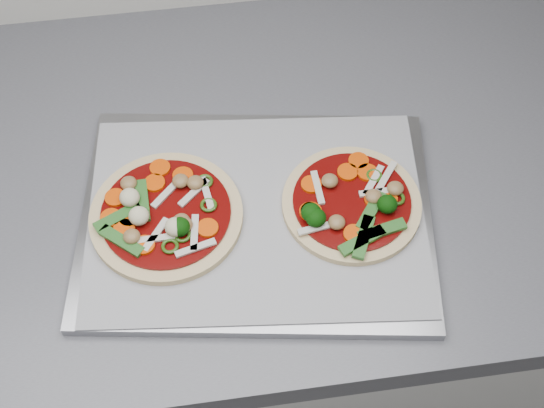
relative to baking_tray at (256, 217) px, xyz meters
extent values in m
cube|color=silver|center=(-0.22, 0.08, -0.48)|extent=(3.60, 0.60, 0.86)
cube|color=#5B5C63|center=(-0.22, 0.08, -0.03)|extent=(3.60, 0.60, 0.04)
cube|color=gray|center=(0.00, 0.00, 0.00)|extent=(0.46, 0.37, 0.01)
cube|color=#929297|center=(0.00, 0.00, 0.01)|extent=(0.43, 0.33, 0.00)
cylinder|color=#D9C283|center=(-0.11, 0.01, 0.01)|extent=(0.22, 0.22, 0.01)
cylinder|color=#5E0D07|center=(-0.11, 0.01, 0.02)|extent=(0.18, 0.18, 0.00)
cylinder|color=red|center=(-0.11, 0.07, 0.02)|extent=(0.03, 0.03, 0.00)
cylinder|color=red|center=(-0.16, 0.03, 0.02)|extent=(0.03, 0.03, 0.00)
cylinder|color=red|center=(-0.13, -0.04, 0.02)|extent=(0.03, 0.03, 0.00)
torus|color=#274A10|center=(-0.09, -0.03, 0.02)|extent=(0.03, 0.03, 0.00)
ellipsoid|color=#BAB58E|center=(-0.14, 0.00, 0.03)|extent=(0.03, 0.03, 0.02)
ellipsoid|color=#BAB58E|center=(-0.15, 0.03, 0.03)|extent=(0.03, 0.03, 0.02)
torus|color=#274A10|center=(-0.06, 0.04, 0.02)|extent=(0.02, 0.02, 0.00)
ellipsoid|color=olive|center=(-0.09, -0.02, 0.03)|extent=(0.02, 0.02, 0.01)
cube|color=beige|center=(-0.07, 0.03, 0.02)|extent=(0.04, 0.04, 0.00)
torus|color=#274A10|center=(-0.09, -0.02, 0.02)|extent=(0.03, 0.03, 0.00)
cube|color=beige|center=(-0.06, 0.03, 0.02)|extent=(0.01, 0.05, 0.00)
cube|color=#2F6A26|center=(-0.16, -0.03, 0.02)|extent=(0.05, 0.05, 0.00)
cylinder|color=red|center=(-0.15, -0.01, 0.02)|extent=(0.03, 0.03, 0.00)
cylinder|color=red|center=(-0.06, -0.02, 0.02)|extent=(0.03, 0.03, 0.00)
cube|color=#2F6A26|center=(-0.16, 0.01, 0.02)|extent=(0.06, 0.04, 0.00)
ellipsoid|color=olive|center=(-0.15, -0.02, 0.03)|extent=(0.03, 0.03, 0.01)
ellipsoid|color=olive|center=(-0.15, 0.05, 0.03)|extent=(0.03, 0.03, 0.01)
ellipsoid|color=olive|center=(-0.09, -0.01, 0.03)|extent=(0.03, 0.03, 0.01)
ellipsoid|color=olive|center=(-0.08, 0.04, 0.03)|extent=(0.03, 0.03, 0.01)
ellipsoid|color=#BAB58E|center=(-0.10, -0.02, 0.03)|extent=(0.03, 0.03, 0.02)
cylinder|color=red|center=(-0.12, 0.05, 0.02)|extent=(0.03, 0.03, 0.00)
cube|color=beige|center=(-0.12, -0.03, 0.02)|extent=(0.05, 0.01, 0.00)
cube|color=beige|center=(-0.08, -0.05, 0.02)|extent=(0.05, 0.02, 0.00)
cube|color=beige|center=(-0.07, -0.03, 0.02)|extent=(0.01, 0.05, 0.00)
cylinder|color=red|center=(-0.17, 0.01, 0.02)|extent=(0.04, 0.04, 0.00)
cube|color=beige|center=(-0.12, -0.02, 0.02)|extent=(0.03, 0.04, 0.00)
torus|color=#274A10|center=(-0.10, -0.04, 0.02)|extent=(0.03, 0.03, 0.00)
cube|color=#2F6A26|center=(-0.13, 0.03, 0.02)|extent=(0.02, 0.06, 0.00)
torus|color=#274A10|center=(-0.06, 0.01, 0.02)|extent=(0.02, 0.02, 0.00)
cube|color=beige|center=(-0.10, 0.03, 0.02)|extent=(0.04, 0.04, 0.00)
ellipsoid|color=#0A3807|center=(-0.09, -0.02, 0.03)|extent=(0.03, 0.03, 0.02)
ellipsoid|color=olive|center=(-0.14, 0.00, 0.03)|extent=(0.03, 0.03, 0.01)
cylinder|color=red|center=(-0.08, 0.06, 0.02)|extent=(0.03, 0.03, 0.00)
ellipsoid|color=olive|center=(-0.07, 0.04, 0.03)|extent=(0.03, 0.03, 0.01)
cylinder|color=red|center=(-0.15, 0.00, 0.02)|extent=(0.03, 0.03, 0.00)
cylinder|color=#D9C283|center=(0.11, -0.01, 0.01)|extent=(0.19, 0.19, 0.01)
cylinder|color=#5E0D07|center=(0.11, -0.01, 0.02)|extent=(0.16, 0.16, 0.00)
torus|color=#274A10|center=(0.17, -0.01, 0.02)|extent=(0.03, 0.03, 0.00)
cylinder|color=red|center=(0.07, 0.02, 0.02)|extent=(0.03, 0.03, 0.00)
cube|color=beige|center=(0.15, 0.00, 0.02)|extent=(0.05, 0.01, 0.00)
ellipsoid|color=olive|center=(0.09, -0.04, 0.03)|extent=(0.03, 0.03, 0.01)
ellipsoid|color=olive|center=(0.14, -0.01, 0.03)|extent=(0.03, 0.03, 0.01)
ellipsoid|color=olive|center=(0.17, 0.00, 0.03)|extent=(0.03, 0.03, 0.01)
cylinder|color=red|center=(0.06, -0.02, 0.02)|extent=(0.03, 0.03, 0.00)
cylinder|color=red|center=(0.15, -0.01, 0.02)|extent=(0.03, 0.03, 0.00)
cylinder|color=red|center=(0.14, 0.03, 0.02)|extent=(0.03, 0.03, 0.00)
torus|color=#274A10|center=(0.15, 0.02, 0.02)|extent=(0.03, 0.03, 0.00)
torus|color=#274A10|center=(0.12, -0.06, 0.02)|extent=(0.03, 0.03, 0.00)
ellipsoid|color=#0A3807|center=(0.07, -0.03, 0.03)|extent=(0.03, 0.03, 0.02)
cube|color=beige|center=(0.07, -0.04, 0.02)|extent=(0.05, 0.01, 0.00)
torus|color=#274A10|center=(0.14, -0.01, 0.02)|extent=(0.02, 0.02, 0.00)
cube|color=#2F6A26|center=(0.12, -0.06, 0.02)|extent=(0.04, 0.06, 0.00)
cube|color=beige|center=(0.14, 0.02, 0.02)|extent=(0.03, 0.04, 0.00)
cube|color=#2F6A26|center=(0.13, -0.03, 0.02)|extent=(0.05, 0.06, 0.00)
cylinder|color=red|center=(0.12, 0.03, 0.02)|extent=(0.03, 0.03, 0.00)
ellipsoid|color=olive|center=(0.09, 0.02, 0.03)|extent=(0.03, 0.03, 0.01)
cube|color=#2F6A26|center=(0.11, -0.06, 0.02)|extent=(0.06, 0.04, 0.00)
ellipsoid|color=#0A3807|center=(0.15, -0.02, 0.03)|extent=(0.03, 0.03, 0.02)
cylinder|color=red|center=(0.14, -0.01, 0.02)|extent=(0.04, 0.04, 0.00)
cylinder|color=red|center=(0.11, -0.05, 0.02)|extent=(0.03, 0.03, 0.00)
cube|color=beige|center=(0.16, 0.02, 0.02)|extent=(0.04, 0.04, 0.00)
ellipsoid|color=#0A3807|center=(0.06, -0.02, 0.03)|extent=(0.03, 0.03, 0.02)
cylinder|color=red|center=(0.06, -0.02, 0.02)|extent=(0.03, 0.03, 0.00)
cube|color=#2F6A26|center=(0.14, -0.05, 0.02)|extent=(0.06, 0.03, 0.00)
cylinder|color=red|center=(0.13, 0.05, 0.02)|extent=(0.03, 0.03, 0.00)
cube|color=beige|center=(0.08, 0.02, 0.02)|extent=(0.01, 0.05, 0.00)
camera|label=1|loc=(-0.05, -0.49, 0.76)|focal=50.00mm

